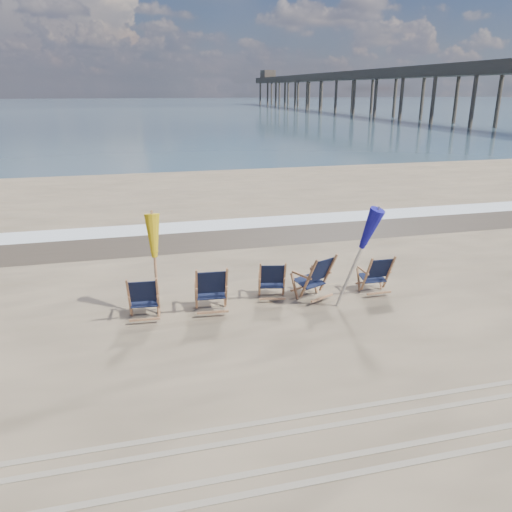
# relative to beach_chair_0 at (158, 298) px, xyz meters

# --- Properties ---
(ocean) EXTENTS (400.00, 400.00, 0.00)m
(ocean) POSITION_rel_beach_chair_0_xyz_m (2.18, 126.62, -0.49)
(ocean) COLOR #3E5667
(ocean) RESTS_ON ground
(surf_foam) EXTENTS (200.00, 1.40, 0.01)m
(surf_foam) POSITION_rel_beach_chair_0_xyz_m (2.18, 6.92, -0.49)
(surf_foam) COLOR silver
(surf_foam) RESTS_ON ground
(wet_sand_strip) EXTENTS (200.00, 2.60, 0.00)m
(wet_sand_strip) POSITION_rel_beach_chair_0_xyz_m (2.18, 5.42, -0.49)
(wet_sand_strip) COLOR #42362A
(wet_sand_strip) RESTS_ON ground
(tire_tracks) EXTENTS (80.00, 1.30, 0.01)m
(tire_tracks) POSITION_rel_beach_chair_0_xyz_m (2.18, -4.18, -0.48)
(tire_tracks) COLOR gray
(tire_tracks) RESTS_ON ground
(beach_chair_0) EXTENTS (0.68, 0.75, 0.98)m
(beach_chair_0) POSITION_rel_beach_chair_0_xyz_m (0.00, 0.00, 0.00)
(beach_chair_0) COLOR black
(beach_chair_0) RESTS_ON ground
(beach_chair_1) EXTENTS (0.74, 0.82, 1.06)m
(beach_chair_1) POSITION_rel_beach_chair_0_xyz_m (1.36, -0.00, 0.04)
(beach_chair_1) COLOR black
(beach_chair_1) RESTS_ON ground
(beach_chair_2) EXTENTS (0.73, 0.79, 0.94)m
(beach_chair_2) POSITION_rel_beach_chair_0_xyz_m (2.69, 0.32, -0.02)
(beach_chair_2) COLOR black
(beach_chair_2) RESTS_ON ground
(beach_chair_3) EXTENTS (0.93, 0.98, 1.06)m
(beach_chair_3) POSITION_rel_beach_chair_0_xyz_m (3.66, 0.26, 0.04)
(beach_chair_3) COLOR black
(beach_chair_3) RESTS_ON ground
(beach_chair_4) EXTENTS (0.61, 0.69, 0.96)m
(beach_chair_4) POSITION_rel_beach_chair_0_xyz_m (5.04, 0.11, -0.01)
(beach_chair_4) COLOR black
(beach_chair_4) RESTS_ON ground
(umbrella_yellow) EXTENTS (0.30, 0.30, 2.06)m
(umbrella_yellow) POSITION_rel_beach_chair_0_xyz_m (0.00, 0.26, 1.06)
(umbrella_yellow) COLOR #A5704A
(umbrella_yellow) RESTS_ON ground
(umbrella_blue) EXTENTS (0.30, 0.30, 2.28)m
(umbrella_blue) POSITION_rel_beach_chair_0_xyz_m (3.90, -0.47, 1.26)
(umbrella_blue) COLOR #A5A5AD
(umbrella_blue) RESTS_ON ground
(fishing_pier) EXTENTS (4.40, 140.00, 9.30)m
(fishing_pier) POSITION_rel_beach_chair_0_xyz_m (40.18, 72.62, 4.16)
(fishing_pier) COLOR #4F4439
(fishing_pier) RESTS_ON ground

